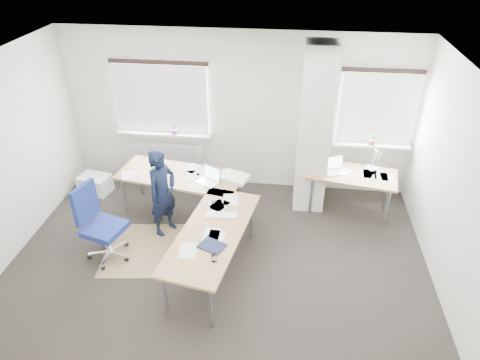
# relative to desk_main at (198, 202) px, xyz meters

# --- Properties ---
(ground) EXTENTS (6.00, 6.00, 0.00)m
(ground) POSITION_rel_desk_main_xyz_m (0.37, -0.78, -0.69)
(ground) COLOR black
(ground) RESTS_ON ground
(room_shell) EXTENTS (6.04, 5.04, 2.82)m
(room_shell) POSITION_rel_desk_main_xyz_m (0.55, -0.32, 1.05)
(room_shell) COLOR beige
(room_shell) RESTS_ON ground
(floor_mat) EXTENTS (1.57, 1.38, 0.01)m
(floor_mat) POSITION_rel_desk_main_xyz_m (-0.64, -0.34, -0.69)
(floor_mat) COLOR #937B50
(floor_mat) RESTS_ON ground
(white_crate) EXTENTS (0.60, 0.48, 0.32)m
(white_crate) POSITION_rel_desk_main_xyz_m (-2.14, 1.09, -0.53)
(white_crate) COLOR white
(white_crate) RESTS_ON ground
(desk_main) EXTENTS (2.40, 2.98, 0.96)m
(desk_main) POSITION_rel_desk_main_xyz_m (0.00, 0.00, 0.00)
(desk_main) COLOR #93663F
(desk_main) RESTS_ON ground
(desk_side) EXTENTS (1.50, 0.93, 1.22)m
(desk_side) POSITION_rel_desk_main_xyz_m (2.34, 1.05, -0.01)
(desk_side) COLOR #93663F
(desk_side) RESTS_ON ground
(task_chair) EXTENTS (0.66, 0.64, 1.17)m
(task_chair) POSITION_rel_desk_main_xyz_m (-1.28, -0.54, -0.37)
(task_chair) COLOR navy
(task_chair) RESTS_ON ground
(person) EXTENTS (0.55, 0.62, 1.43)m
(person) POSITION_rel_desk_main_xyz_m (-0.57, 0.14, 0.02)
(person) COLOR black
(person) RESTS_ON ground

